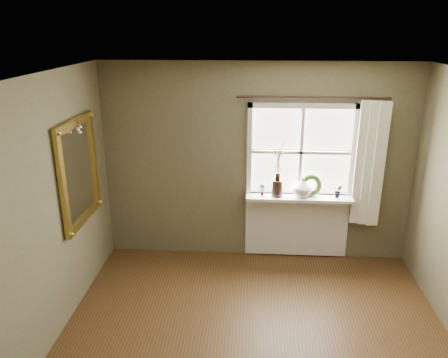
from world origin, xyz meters
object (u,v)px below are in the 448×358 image
at_px(dark_jug, 277,188).
at_px(wreath, 311,188).
at_px(gilt_mirror, 79,171).
at_px(cream_vase, 303,187).

xyz_separation_m(dark_jug, wreath, (0.43, 0.04, 0.00)).
bearing_deg(gilt_mirror, dark_jug, 20.34).
relative_size(dark_jug, gilt_mirror, 0.18).
bearing_deg(cream_vase, dark_jug, 180.00).
distance_m(dark_jug, gilt_mirror, 2.42).
relative_size(cream_vase, gilt_mirror, 0.22).
relative_size(dark_jug, wreath, 0.73).
bearing_deg(wreath, cream_vase, -171.76).
height_order(dark_jug, cream_vase, cream_vase).
xyz_separation_m(dark_jug, gilt_mirror, (-2.23, -0.83, 0.45)).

